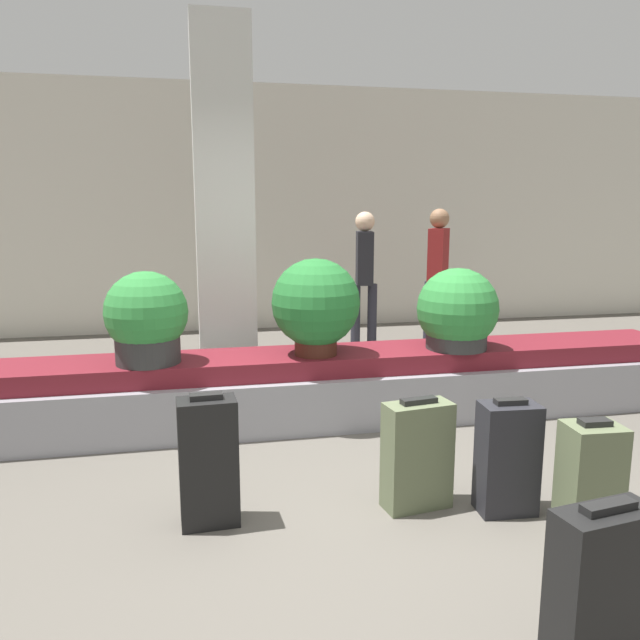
% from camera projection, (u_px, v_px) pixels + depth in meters
% --- Properties ---
extents(ground_plane, '(18.00, 18.00, 0.00)m').
position_uv_depth(ground_plane, '(376.00, 510.00, 3.45)').
color(ground_plane, '#59544C').
extents(back_wall, '(18.00, 0.06, 3.20)m').
position_uv_depth(back_wall, '(261.00, 209.00, 8.27)').
color(back_wall, beige).
rests_on(back_wall, ground_plane).
extents(carousel, '(6.21, 0.74, 0.55)m').
position_uv_depth(carousel, '(320.00, 388.00, 4.86)').
color(carousel, gray).
rests_on(carousel, ground_plane).
extents(pillar, '(0.50, 0.50, 3.20)m').
position_uv_depth(pillar, '(224.00, 212.00, 5.43)').
color(pillar, silver).
rests_on(pillar, ground_plane).
extents(suitcase_0, '(0.29, 0.24, 0.61)m').
position_uv_depth(suitcase_0, '(590.00, 479.00, 3.16)').
color(suitcase_0, '#5B6647').
rests_on(suitcase_0, ground_plane).
extents(suitcase_1, '(0.32, 0.22, 0.64)m').
position_uv_depth(suitcase_1, '(507.00, 458.00, 3.38)').
color(suitcase_1, '#232328').
rests_on(suitcase_1, ground_plane).
extents(suitcase_2, '(0.39, 0.23, 0.63)m').
position_uv_depth(suitcase_2, '(417.00, 455.00, 3.43)').
color(suitcase_2, '#5B6647').
rests_on(suitcase_2, ground_plane).
extents(suitcase_4, '(0.40, 0.22, 0.66)m').
position_uv_depth(suitcase_4, '(601.00, 592.00, 2.20)').
color(suitcase_4, black).
rests_on(suitcase_4, ground_plane).
extents(suitcase_5, '(0.31, 0.20, 0.71)m').
position_uv_depth(suitcase_5, '(208.00, 462.00, 3.25)').
color(suitcase_5, black).
rests_on(suitcase_5, ground_plane).
extents(potted_plant_0, '(0.64, 0.64, 0.64)m').
position_uv_depth(potted_plant_0, '(457.00, 312.00, 4.88)').
color(potted_plant_0, '#2D2D2D').
rests_on(potted_plant_0, carousel).
extents(potted_plant_1, '(0.66, 0.66, 0.73)m').
position_uv_depth(potted_plant_1, '(316.00, 305.00, 4.66)').
color(potted_plant_1, '#4C2319').
rests_on(potted_plant_1, carousel).
extents(potted_plant_2, '(0.59, 0.59, 0.66)m').
position_uv_depth(potted_plant_2, '(146.00, 319.00, 4.42)').
color(potted_plant_2, '#2D2D2D').
rests_on(potted_plant_2, carousel).
extents(traveler_0, '(0.33, 0.36, 1.62)m').
position_uv_depth(traveler_0, '(438.00, 266.00, 7.29)').
color(traveler_0, '#282833').
rests_on(traveler_0, ground_plane).
extents(traveler_1, '(0.31, 0.35, 1.59)m').
position_uv_depth(traveler_1, '(364.00, 269.00, 7.14)').
color(traveler_1, '#282833').
rests_on(traveler_1, ground_plane).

